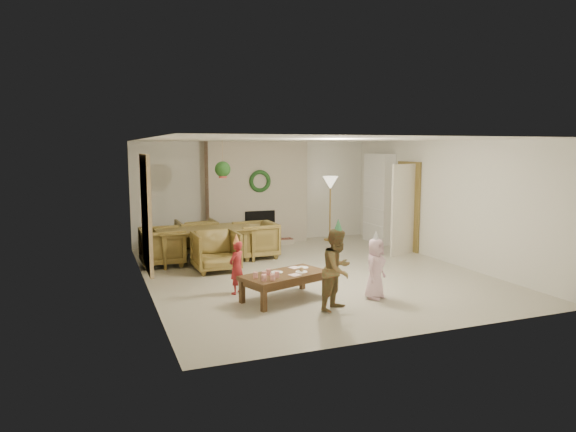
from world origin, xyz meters
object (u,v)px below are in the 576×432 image
dining_table (206,245)px  coffee_table_top (284,275)px  dining_chair_near (216,251)px  child_red (237,267)px  dining_chair_far (197,237)px  child_pink (375,268)px  dining_chair_left (163,246)px  dining_chair_right (256,240)px  child_plaid (338,269)px

dining_table → coffee_table_top: size_ratio=1.48×
dining_chair_near → coffee_table_top: (0.57, -2.22, -0.00)m
dining_chair_near → child_red: (-0.04, -1.63, 0.05)m
dining_chair_near → child_red: size_ratio=0.98×
dining_chair_far → child_pink: bearing=112.8°
dining_chair_near → dining_chair_far: same height
dining_chair_far → dining_chair_left: bearing=45.0°
dining_chair_right → child_red: 2.77m
child_red → dining_chair_far: bearing=-126.7°
dining_chair_left → child_pink: 4.51m
child_pink → dining_chair_left: bearing=93.9°
child_red → dining_table: bearing=-127.1°
dining_chair_far → dining_chair_right: 1.40m
dining_chair_right → child_red: bearing=-24.9°
dining_chair_right → child_pink: size_ratio=0.89×
dining_chair_near → coffee_table_top: size_ratio=0.63×
child_red → coffee_table_top: bearing=99.5°
dining_table → dining_chair_left: (-0.88, -0.02, 0.04)m
dining_chair_right → dining_chair_near: bearing=-51.3°
dining_chair_near → child_red: bearing=-92.5°
dining_chair_right → child_plaid: child_plaid is taller
dining_chair_far → dining_chair_left: same height
dining_chair_far → coffee_table_top: size_ratio=0.63×
dining_chair_near → dining_chair_right: same height
coffee_table_top → dining_table: bearing=81.9°
dining_table → child_plaid: child_plaid is taller
dining_table → dining_chair_near: (0.02, -0.88, 0.04)m
dining_chair_left → child_pink: (2.82, -3.52, 0.09)m
dining_chair_far → child_red: child_red is taller
child_red → child_pink: child_pink is taller
child_plaid → child_red: bearing=98.3°
dining_chair_near → child_red: child_red is taller
dining_chair_left → child_pink: bearing=-142.5°
dining_chair_left → child_red: size_ratio=0.98×
dining_chair_near → dining_chair_far: (-0.03, 1.75, 0.00)m
dining_table → dining_chair_left: 0.88m
dining_table → coffee_table_top: (0.59, -3.09, 0.03)m
dining_chair_right → dining_table: bearing=-90.0°
child_red → child_plaid: 1.77m
dining_chair_far → dining_chair_right: size_ratio=1.00×
child_plaid → child_pink: size_ratio=1.26×
dining_chair_left → child_plaid: size_ratio=0.71×
dining_chair_far → dining_chair_left: size_ratio=1.00×
dining_chair_far → child_plaid: size_ratio=0.71×
dining_chair_left → dining_chair_right: bearing=-90.0°
dining_chair_left → dining_chair_right: (1.97, 0.04, 0.00)m
coffee_table_top → child_red: child_red is taller
dining_table → dining_chair_near: dining_chair_near is taller
dining_chair_near → child_pink: size_ratio=0.89×
dining_chair_far → child_pink: 4.83m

